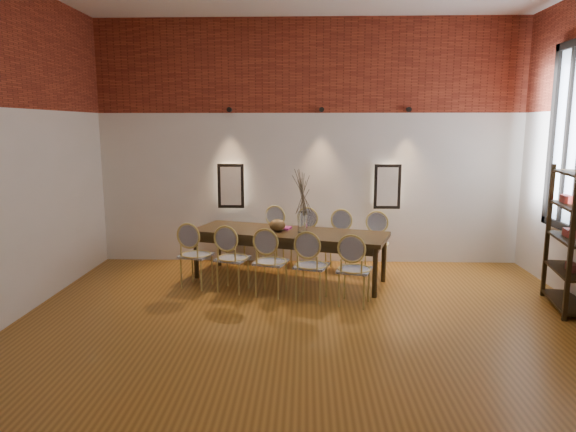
{
  "coord_description": "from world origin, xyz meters",
  "views": [
    {
      "loc": [
        -0.05,
        -5.06,
        2.3
      ],
      "look_at": [
        -0.29,
        1.99,
        1.05
      ],
      "focal_mm": 32.0,
      "sensor_mm": 36.0,
      "label": 1
    }
  ],
  "objects_px": {
    "chair_near_b": "(233,258)",
    "chair_near_d": "(312,266)",
    "chair_near_c": "(271,262)",
    "book": "(282,228)",
    "chair_near_e": "(354,270)",
    "chair_far_e": "(374,245)",
    "vase": "(302,222)",
    "shelving_rack": "(573,239)",
    "bowl": "(277,225)",
    "chair_near_a": "(196,255)",
    "chair_far_b": "(271,237)",
    "chair_far_a": "(239,234)",
    "dining_table": "(289,256)",
    "chair_far_c": "(304,239)",
    "chair_far_d": "(338,242)"
  },
  "relations": [
    {
      "from": "chair_near_a",
      "to": "chair_near_d",
      "type": "distance_m",
      "value": 1.72
    },
    {
      "from": "chair_near_d",
      "to": "shelving_rack",
      "type": "height_order",
      "value": "shelving_rack"
    },
    {
      "from": "chair_far_e",
      "to": "book",
      "type": "xyz_separation_m",
      "value": [
        -1.43,
        -0.19,
        0.3
      ]
    },
    {
      "from": "chair_near_a",
      "to": "chair_near_b",
      "type": "distance_m",
      "value": 0.57
    },
    {
      "from": "dining_table",
      "to": "chair_far_e",
      "type": "relative_size",
      "value": 3.06
    },
    {
      "from": "chair_near_d",
      "to": "book",
      "type": "relative_size",
      "value": 3.62
    },
    {
      "from": "book",
      "to": "chair_near_a",
      "type": "bearing_deg",
      "value": -155.58
    },
    {
      "from": "chair_far_a",
      "to": "bowl",
      "type": "xyz_separation_m",
      "value": [
        0.71,
        -1.05,
        0.37
      ]
    },
    {
      "from": "book",
      "to": "vase",
      "type": "bearing_deg",
      "value": -37.68
    },
    {
      "from": "chair_near_d",
      "to": "chair_far_b",
      "type": "xyz_separation_m",
      "value": [
        -0.66,
        1.76,
        0.0
      ]
    },
    {
      "from": "chair_near_a",
      "to": "chair_far_a",
      "type": "relative_size",
      "value": 1.0
    },
    {
      "from": "chair_near_c",
      "to": "vase",
      "type": "xyz_separation_m",
      "value": [
        0.42,
        0.65,
        0.43
      ]
    },
    {
      "from": "bowl",
      "to": "book",
      "type": "distance_m",
      "value": 0.2
    },
    {
      "from": "chair_near_a",
      "to": "chair_near_b",
      "type": "xyz_separation_m",
      "value": [
        0.55,
        -0.17,
        0.0
      ]
    },
    {
      "from": "chair_near_e",
      "to": "chair_far_e",
      "type": "relative_size",
      "value": 1.0
    },
    {
      "from": "chair_near_a",
      "to": "chair_far_b",
      "type": "distance_m",
      "value": 1.59
    },
    {
      "from": "dining_table",
      "to": "chair_near_b",
      "type": "relative_size",
      "value": 3.06
    },
    {
      "from": "bowl",
      "to": "shelving_rack",
      "type": "distance_m",
      "value": 3.9
    },
    {
      "from": "chair_near_a",
      "to": "dining_table",
      "type": "bearing_deg",
      "value": 32.84
    },
    {
      "from": "chair_near_b",
      "to": "chair_far_e",
      "type": "bearing_deg",
      "value": 40.71
    },
    {
      "from": "dining_table",
      "to": "vase",
      "type": "xyz_separation_m",
      "value": [
        0.2,
        -0.06,
        0.53
      ]
    },
    {
      "from": "chair_near_d",
      "to": "chair_far_a",
      "type": "xyz_separation_m",
      "value": [
        -1.21,
        1.93,
        0.0
      ]
    },
    {
      "from": "chair_far_b",
      "to": "chair_far_e",
      "type": "relative_size",
      "value": 1.0
    },
    {
      "from": "chair_near_c",
      "to": "chair_far_d",
      "type": "xyz_separation_m",
      "value": [
        0.99,
        1.25,
        0.0
      ]
    },
    {
      "from": "chair_far_a",
      "to": "vase",
      "type": "bearing_deg",
      "value": 151.35
    },
    {
      "from": "chair_near_e",
      "to": "shelving_rack",
      "type": "relative_size",
      "value": 0.52
    },
    {
      "from": "chair_far_a",
      "to": "chair_far_b",
      "type": "bearing_deg",
      "value": -180.0
    },
    {
      "from": "chair_far_e",
      "to": "shelving_rack",
      "type": "distance_m",
      "value": 2.72
    },
    {
      "from": "chair_near_c",
      "to": "shelving_rack",
      "type": "bearing_deg",
      "value": 11.45
    },
    {
      "from": "chair_near_b",
      "to": "chair_far_c",
      "type": "distance_m",
      "value": 1.59
    },
    {
      "from": "vase",
      "to": "chair_far_e",
      "type": "bearing_deg",
      "value": 21.0
    },
    {
      "from": "chair_near_b",
      "to": "vase",
      "type": "distance_m",
      "value": 1.16
    },
    {
      "from": "chair_near_e",
      "to": "bowl",
      "type": "relative_size",
      "value": 3.92
    },
    {
      "from": "chair_near_c",
      "to": "chair_far_e",
      "type": "bearing_deg",
      "value": 52.23
    },
    {
      "from": "book",
      "to": "shelving_rack",
      "type": "bearing_deg",
      "value": -19.05
    },
    {
      "from": "chair_far_b",
      "to": "chair_far_e",
      "type": "height_order",
      "value": "same"
    },
    {
      "from": "book",
      "to": "shelving_rack",
      "type": "relative_size",
      "value": 0.14
    },
    {
      "from": "chair_near_c",
      "to": "book",
      "type": "bearing_deg",
      "value": 100.38
    },
    {
      "from": "vase",
      "to": "book",
      "type": "xyz_separation_m",
      "value": [
        -0.31,
        0.24,
        -0.14
      ]
    },
    {
      "from": "chair_far_b",
      "to": "book",
      "type": "xyz_separation_m",
      "value": [
        0.22,
        -0.7,
        0.3
      ]
    },
    {
      "from": "chair_near_d",
      "to": "vase",
      "type": "relative_size",
      "value": 3.13
    },
    {
      "from": "chair_near_b",
      "to": "chair_near_d",
      "type": "xyz_separation_m",
      "value": [
        1.1,
        -0.34,
        0.0
      ]
    },
    {
      "from": "chair_near_b",
      "to": "shelving_rack",
      "type": "distance_m",
      "value": 4.4
    },
    {
      "from": "dining_table",
      "to": "chair_far_d",
      "type": "bearing_deg",
      "value": 52.23
    },
    {
      "from": "chair_far_e",
      "to": "vase",
      "type": "distance_m",
      "value": 1.27
    },
    {
      "from": "chair_near_c",
      "to": "chair_near_d",
      "type": "xyz_separation_m",
      "value": [
        0.55,
        -0.17,
        0.0
      ]
    },
    {
      "from": "bowl",
      "to": "shelving_rack",
      "type": "relative_size",
      "value": 0.13
    },
    {
      "from": "chair_near_d",
      "to": "chair_far_e",
      "type": "height_order",
      "value": "same"
    },
    {
      "from": "chair_near_d",
      "to": "chair_far_a",
      "type": "distance_m",
      "value": 2.27
    },
    {
      "from": "chair_near_b",
      "to": "chair_far_e",
      "type": "distance_m",
      "value": 2.27
    }
  ]
}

